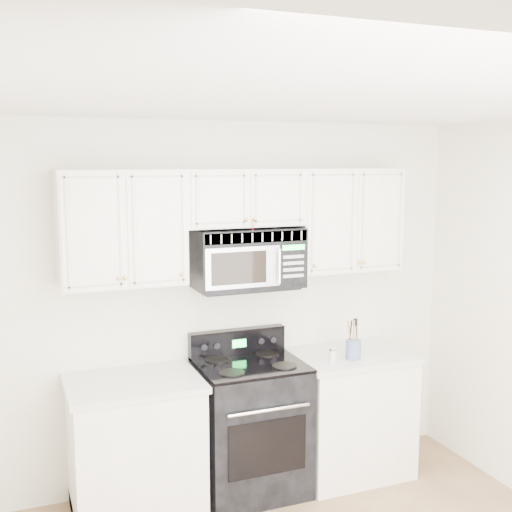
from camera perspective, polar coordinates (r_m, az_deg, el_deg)
room at (r=3.15m, az=8.88°, el=-10.63°), size 3.51×3.51×2.61m
base_cabinet_left at (r=4.48m, az=-10.67°, el=-16.74°), size 0.86×0.65×0.92m
base_cabinet_right at (r=5.00m, az=8.22°, el=-13.95°), size 0.86×0.65×0.92m
range at (r=4.67m, az=-0.51°, el=-14.76°), size 0.72×0.66×1.11m
upper_cabinets at (r=4.43m, az=-1.36°, el=3.40°), size 2.44×0.37×0.75m
microwave at (r=4.45m, az=-0.76°, el=-0.15°), size 0.75×0.42×0.41m
utensil_crock at (r=4.68m, az=8.64°, el=-8.13°), size 0.11×0.11×0.29m
shaker_salt at (r=4.57m, az=6.80°, el=-8.78°), size 0.04×0.04×0.11m
shaker_pepper at (r=4.59m, az=6.91°, el=-8.70°), size 0.05×0.05×0.11m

